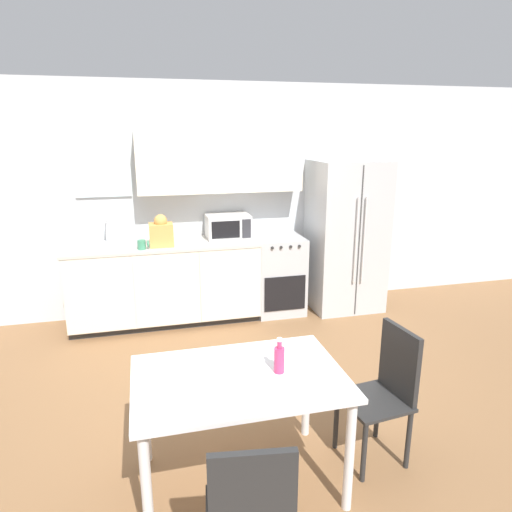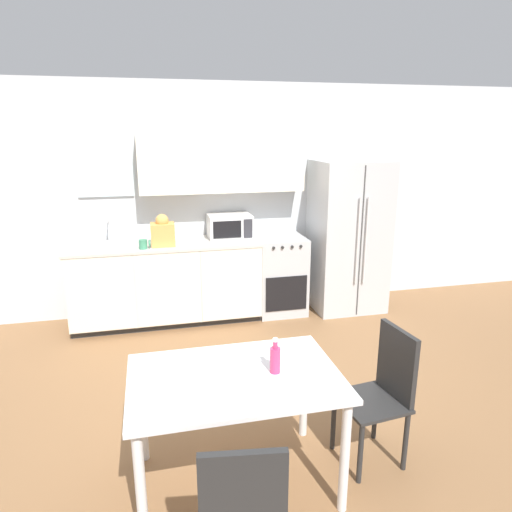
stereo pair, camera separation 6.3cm
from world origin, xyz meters
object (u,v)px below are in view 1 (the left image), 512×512
object	(u,v)px
coffee_mug	(142,245)
microwave	(228,226)
dining_table	(239,391)
drink_bottle	(279,359)
refrigerator	(346,236)
oven_range	(278,274)
dining_chair_side	(387,385)

from	to	relation	value
coffee_mug	microwave	bearing A→B (deg)	17.75
microwave	dining_table	world-z (taller)	microwave
microwave	drink_bottle	world-z (taller)	microwave
refrigerator	drink_bottle	distance (m)	3.14
oven_range	dining_table	bearing A→B (deg)	-111.32
refrigerator	oven_range	bearing A→B (deg)	176.42
refrigerator	coffee_mug	size ratio (longest dim) A/B	15.08
coffee_mug	dining_table	size ratio (longest dim) A/B	0.10
oven_range	microwave	bearing A→B (deg)	170.96
refrigerator	dining_chair_side	size ratio (longest dim) A/B	1.95
microwave	dining_table	bearing A→B (deg)	-99.51
drink_bottle	coffee_mug	bearing A→B (deg)	106.97
refrigerator	dining_chair_side	bearing A→B (deg)	-108.90
coffee_mug	dining_table	world-z (taller)	coffee_mug
coffee_mug	refrigerator	bearing A→B (deg)	4.00
coffee_mug	drink_bottle	world-z (taller)	coffee_mug
coffee_mug	drink_bottle	xyz separation A→B (m)	(0.76, -2.49, -0.14)
dining_table	drink_bottle	xyz separation A→B (m)	(0.24, -0.02, 0.19)
oven_range	drink_bottle	world-z (taller)	drink_bottle
oven_range	drink_bottle	distance (m)	2.86
drink_bottle	microwave	bearing A→B (deg)	85.41
refrigerator	drink_bottle	size ratio (longest dim) A/B	8.19
microwave	dining_chair_side	distance (m)	2.87
microwave	dining_chair_side	size ratio (longest dim) A/B	0.54
oven_range	coffee_mug	bearing A→B (deg)	-171.94
microwave	coffee_mug	world-z (taller)	microwave
dining_table	dining_chair_side	bearing A→B (deg)	1.15
dining_table	drink_bottle	size ratio (longest dim) A/B	5.65
drink_bottle	dining_table	bearing A→B (deg)	176.41
oven_range	microwave	size ratio (longest dim) A/B	1.86
refrigerator	coffee_mug	world-z (taller)	refrigerator
refrigerator	dining_table	bearing A→B (deg)	-125.72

